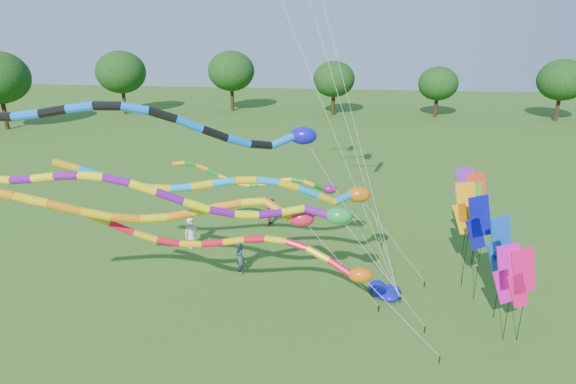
# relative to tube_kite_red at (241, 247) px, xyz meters

# --- Properties ---
(ground) EXTENTS (160.00, 160.00, 0.00)m
(ground) POSITION_rel_tube_kite_red_xyz_m (3.57, -0.50, -3.95)
(ground) COLOR #255516
(ground) RESTS_ON ground
(tree_ring) EXTENTS (115.07, 115.21, 9.67)m
(tree_ring) POSITION_rel_tube_kite_red_xyz_m (6.65, 1.90, 1.58)
(tree_ring) COLOR #382314
(tree_ring) RESTS_ON ground
(tube_kite_red) EXTENTS (14.02, 1.11, 6.06)m
(tube_kite_red) POSITION_rel_tube_kite_red_xyz_m (0.00, 0.00, 0.00)
(tube_kite_red) COLOR black
(tube_kite_red) RESTS_ON ground
(tube_kite_orange) EXTENTS (15.10, 6.01, 7.44)m
(tube_kite_orange) POSITION_rel_tube_kite_red_xyz_m (-2.52, -0.21, 1.38)
(tube_kite_orange) COLOR black
(tube_kite_orange) RESTS_ON ground
(tube_kite_purple) EXTENTS (15.24, 2.64, 7.43)m
(tube_kite_purple) POSITION_rel_tube_kite_red_xyz_m (-0.96, -0.01, 1.69)
(tube_kite_purple) COLOR black
(tube_kite_purple) RESTS_ON ground
(tube_kite_blue) EXTENTS (14.98, 5.87, 9.86)m
(tube_kite_blue) POSITION_rel_tube_kite_red_xyz_m (-1.90, 0.03, 4.29)
(tube_kite_blue) COLOR black
(tube_kite_blue) RESTS_ON ground
(tube_kite_cyan) EXTENTS (13.83, 5.15, 7.46)m
(tube_kite_cyan) POSITION_rel_tube_kite_red_xyz_m (0.28, 2.18, 1.51)
(tube_kite_cyan) COLOR black
(tube_kite_cyan) RESTS_ON ground
(tube_kite_green) EXTENTS (10.47, 2.43, 5.57)m
(tube_kite_green) POSITION_rel_tube_kite_red_xyz_m (-0.03, 7.94, -0.08)
(tube_kite_green) COLOR black
(tube_kite_green) RESTS_ON ground
(banner_pole_blue_a) EXTENTS (1.16, 0.25, 4.91)m
(banner_pole_blue_a) POSITION_rel_tube_kite_red_xyz_m (9.13, 4.20, -0.30)
(banner_pole_blue_a) COLOR black
(banner_pole_blue_a) RESTS_ON ground
(banner_pole_magenta_b) EXTENTS (1.16, 0.28, 3.95)m
(banner_pole_magenta_b) POSITION_rel_tube_kite_red_xyz_m (10.10, 1.36, -1.25)
(banner_pole_magenta_b) COLOR black
(banner_pole_magenta_b) RESTS_ON ground
(banner_pole_red) EXTENTS (1.15, 0.32, 5.00)m
(banner_pole_red) POSITION_rel_tube_kite_red_xyz_m (9.69, 7.27, -0.21)
(banner_pole_red) COLOR black
(banner_pole_red) RESTS_ON ground
(banner_pole_violet) EXTENTS (1.16, 0.20, 4.80)m
(banner_pole_violet) POSITION_rel_tube_kite_red_xyz_m (9.54, 8.76, -0.41)
(banner_pole_violet) COLOR black
(banner_pole_violet) RESTS_ON ground
(banner_pole_magenta_a) EXTENTS (1.16, 0.25, 4.09)m
(banner_pole_magenta_a) POSITION_rel_tube_kite_red_xyz_m (9.59, 1.34, -1.11)
(banner_pole_magenta_a) COLOR black
(banner_pole_magenta_a) RESTS_ON ground
(banner_pole_blue_b) EXTENTS (1.13, 0.44, 4.60)m
(banner_pole_blue_b) POSITION_rel_tube_kite_red_xyz_m (9.64, 2.81, -0.61)
(banner_pole_blue_b) COLOR black
(banner_pole_blue_b) RESTS_ON ground
(banner_pole_orange) EXTENTS (1.13, 0.43, 5.12)m
(banner_pole_orange) POSITION_rel_tube_kite_red_xyz_m (8.81, 5.30, -0.10)
(banner_pole_orange) COLOR black
(banner_pole_orange) RESTS_ON ground
(banner_pole_green) EXTENTS (1.15, 0.35, 4.51)m
(banner_pole_green) POSITION_rel_tube_kite_red_xyz_m (9.64, 7.16, -0.70)
(banner_pole_green) COLOR black
(banner_pole_green) RESTS_ON ground
(blue_nylon_heap) EXTENTS (1.73, 1.33, 0.49)m
(blue_nylon_heap) POSITION_rel_tube_kite_red_xyz_m (5.65, 4.11, -3.73)
(blue_nylon_heap) COLOR #0C0FA5
(blue_nylon_heap) RESTS_ON ground
(person_a) EXTENTS (0.95, 0.98, 1.70)m
(person_a) POSITION_rel_tube_kite_red_xyz_m (-4.65, 7.75, -3.10)
(person_a) COLOR silver
(person_a) RESTS_ON ground
(person_b) EXTENTS (0.71, 0.80, 1.85)m
(person_b) POSITION_rel_tube_kite_red_xyz_m (-1.37, 5.20, -3.02)
(person_b) COLOR #3C4354
(person_b) RESTS_ON ground
(person_c) EXTENTS (0.73, 0.88, 1.64)m
(person_c) POSITION_rel_tube_kite_red_xyz_m (-0.86, 11.47, -3.13)
(person_c) COLOR maroon
(person_c) RESTS_ON ground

